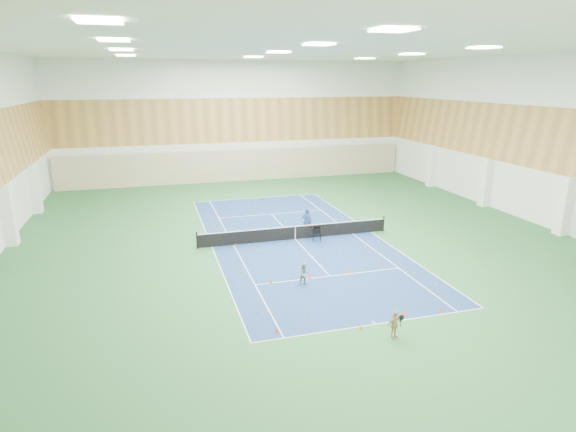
{
  "coord_description": "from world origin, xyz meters",
  "views": [
    {
      "loc": [
        -8.83,
        -28.78,
        10.24
      ],
      "look_at": [
        -0.83,
        -1.16,
        2.0
      ],
      "focal_mm": 30.0,
      "sensor_mm": 36.0,
      "label": 1
    }
  ],
  "objects_px": {
    "child_apron": "(394,325)",
    "tennis_net": "(295,232)",
    "coach": "(307,221)",
    "child_court": "(304,274)",
    "ball_cart": "(317,234)"
  },
  "relations": [
    {
      "from": "child_apron",
      "to": "tennis_net",
      "type": "bearing_deg",
      "value": 76.03
    },
    {
      "from": "coach",
      "to": "tennis_net",
      "type": "bearing_deg",
      "value": 58.98
    },
    {
      "from": "coach",
      "to": "child_apron",
      "type": "xyz_separation_m",
      "value": [
        -0.82,
        -13.82,
        -0.36
      ]
    },
    {
      "from": "coach",
      "to": "child_court",
      "type": "relative_size",
      "value": 1.6
    },
    {
      "from": "coach",
      "to": "child_apron",
      "type": "bearing_deg",
      "value": 110.79
    },
    {
      "from": "tennis_net",
      "to": "child_court",
      "type": "relative_size",
      "value": 10.8
    },
    {
      "from": "tennis_net",
      "to": "child_court",
      "type": "distance_m",
      "value": 7.24
    },
    {
      "from": "tennis_net",
      "to": "ball_cart",
      "type": "xyz_separation_m",
      "value": [
        1.23,
        -0.77,
        -0.07
      ]
    },
    {
      "from": "coach",
      "to": "child_court",
      "type": "xyz_separation_m",
      "value": [
        -2.71,
        -7.77,
        -0.35
      ]
    },
    {
      "from": "tennis_net",
      "to": "coach",
      "type": "height_order",
      "value": "coach"
    },
    {
      "from": "child_court",
      "to": "ball_cart",
      "type": "height_order",
      "value": "child_court"
    },
    {
      "from": "child_apron",
      "to": "ball_cart",
      "type": "height_order",
      "value": "child_apron"
    },
    {
      "from": "tennis_net",
      "to": "ball_cart",
      "type": "relative_size",
      "value": 13.28
    },
    {
      "from": "tennis_net",
      "to": "child_apron",
      "type": "height_order",
      "value": "child_apron"
    },
    {
      "from": "coach",
      "to": "ball_cart",
      "type": "xyz_separation_m",
      "value": [
        0.19,
        -1.5,
        -0.46
      ]
    }
  ]
}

